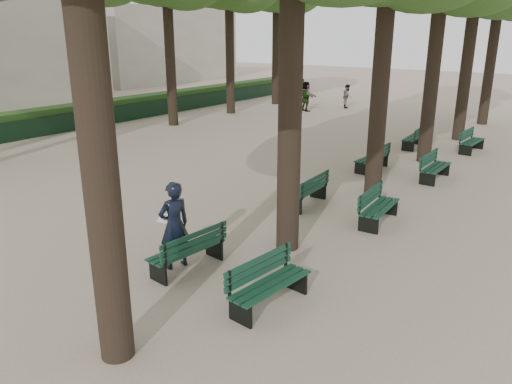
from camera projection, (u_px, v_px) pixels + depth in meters
The scene contains 15 objects.
ground at pixel (147, 279), 10.23m from camera, with size 120.00×120.00×0.00m, color tan.
bench_left_0 at pixel (187, 257), 10.57m from camera, with size 0.76×1.85×0.92m.
bench_left_1 at pixel (306, 196), 14.46m from camera, with size 0.65×1.82×0.92m.
bench_left_2 at pixel (372, 163), 18.14m from camera, with size 0.68×1.83×0.92m.
bench_left_3 at pixel (413, 142), 21.60m from camera, with size 0.68×1.83×0.92m.
bench_right_0 at pixel (270, 293), 9.14m from camera, with size 0.78×1.85×0.92m.
bench_right_1 at pixel (379, 213), 13.12m from camera, with size 0.68×1.83×0.92m.
bench_right_2 at pixel (435, 172), 16.92m from camera, with size 0.59×1.81×0.92m.
bench_right_3 at pixel (472, 146), 20.86m from camera, with size 0.69×1.84×0.92m.
man_with_map at pixel (174, 225), 10.48m from camera, with size 0.73×0.84×1.91m.
pedestrian_a at pixel (347, 96), 32.59m from camera, with size 0.74×0.31×1.53m, color #262628.
pedestrian_e at pixel (306, 96), 31.29m from camera, with size 1.70×0.37×1.84m, color #262628.
fence at pixel (107, 116), 26.89m from camera, with size 0.08×42.00×0.90m, color black.
hedge at pixel (98, 112), 27.23m from camera, with size 1.20×42.00×1.20m, color #204517.
building_far at pixel (141, 45), 50.60m from camera, with size 12.00×16.00×7.00m, color #B7B2A3.
Camera 1 is at (7.14, -6.18, 4.86)m, focal length 35.00 mm.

